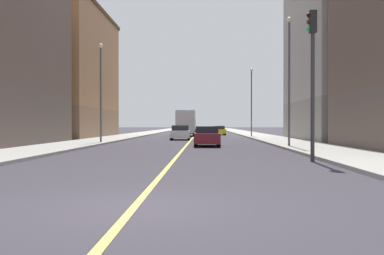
# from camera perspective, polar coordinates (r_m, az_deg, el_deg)

# --- Properties ---
(ground_plane) EXTENTS (400.00, 400.00, 0.00)m
(ground_plane) POSITION_cam_1_polar(r_m,az_deg,el_deg) (8.12, -7.64, -10.44)
(ground_plane) COLOR #332F38
(ground_plane) RESTS_ON ground
(sidewalk_left) EXTENTS (3.99, 168.00, 0.15)m
(sidewalk_left) POSITION_cam_1_polar(r_m,az_deg,el_deg) (57.30, 8.47, -1.01)
(sidewalk_left) COLOR #9E9B93
(sidewalk_left) RESTS_ON ground
(sidewalk_right) EXTENTS (3.99, 168.00, 0.15)m
(sidewalk_right) POSITION_cam_1_polar(r_m,az_deg,el_deg) (57.66, -7.73, -1.00)
(sidewalk_right) COLOR #9E9B93
(sidewalk_right) RESTS_ON ground
(lane_center_stripe) EXTENTS (0.16, 154.00, 0.01)m
(lane_center_stripe) POSITION_cam_1_polar(r_m,az_deg,el_deg) (56.91, 0.34, -1.08)
(lane_center_stripe) COLOR #E5D14C
(lane_center_stripe) RESTS_ON ground
(building_left_mid) EXTENTS (8.63, 15.88, 17.27)m
(building_left_mid) POSITION_cam_1_polar(r_m,az_deg,el_deg) (42.88, 19.53, 9.97)
(building_left_mid) COLOR gray
(building_left_mid) RESTS_ON ground
(building_right_midblock) EXTENTS (8.63, 18.24, 14.37)m
(building_right_midblock) POSITION_cam_1_polar(r_m,az_deg,el_deg) (50.53, -16.41, 6.87)
(building_right_midblock) COLOR #8F6B4F
(building_right_midblock) RESTS_ON ground
(traffic_light_left_near) EXTENTS (0.40, 0.32, 6.15)m
(traffic_light_left_near) POSITION_cam_1_polar(r_m,az_deg,el_deg) (18.32, 15.68, 8.08)
(traffic_light_left_near) COLOR #2D2D2D
(traffic_light_left_near) RESTS_ON ground
(street_lamp_left_near) EXTENTS (0.36, 0.36, 8.22)m
(street_lamp_left_near) POSITION_cam_1_polar(r_m,az_deg,el_deg) (28.29, 12.78, 7.57)
(street_lamp_left_near) COLOR #4C4C51
(street_lamp_left_near) RESTS_ON ground
(street_lamp_right_near) EXTENTS (0.36, 0.36, 7.62)m
(street_lamp_right_near) POSITION_cam_1_polar(r_m,az_deg,el_deg) (33.99, -12.03, 5.83)
(street_lamp_right_near) COLOR #4C4C51
(street_lamp_right_near) RESTS_ON ground
(street_lamp_left_far) EXTENTS (0.36, 0.36, 7.77)m
(street_lamp_left_far) POSITION_cam_1_polar(r_m,az_deg,el_deg) (49.83, 7.90, 4.22)
(street_lamp_left_far) COLOR #4C4C51
(street_lamp_left_far) RESTS_ON ground
(car_green) EXTENTS (1.93, 4.22, 1.38)m
(car_green) POSITION_cam_1_polar(r_m,az_deg,el_deg) (70.36, -0.46, -0.25)
(car_green) COLOR #1E6B38
(car_green) RESTS_ON ground
(car_yellow) EXTENTS (1.91, 4.60, 1.29)m
(car_yellow) POSITION_cam_1_polar(r_m,az_deg,el_deg) (60.70, 3.57, -0.40)
(car_yellow) COLOR gold
(car_yellow) RESTS_ON ground
(car_white) EXTENTS (1.98, 4.05, 1.41)m
(car_white) POSITION_cam_1_polar(r_m,az_deg,el_deg) (42.04, -1.57, -0.72)
(car_white) COLOR white
(car_white) RESTS_ON ground
(car_maroon) EXTENTS (1.77, 4.22, 1.38)m
(car_maroon) POSITION_cam_1_polar(r_m,az_deg,el_deg) (29.76, 2.02, -1.20)
(car_maroon) COLOR maroon
(car_maroon) RESTS_ON ground
(box_truck) EXTENTS (2.42, 6.99, 3.21)m
(box_truck) POSITION_cam_1_polar(r_m,az_deg,el_deg) (54.56, -0.79, 0.60)
(box_truck) COLOR navy
(box_truck) RESTS_ON ground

